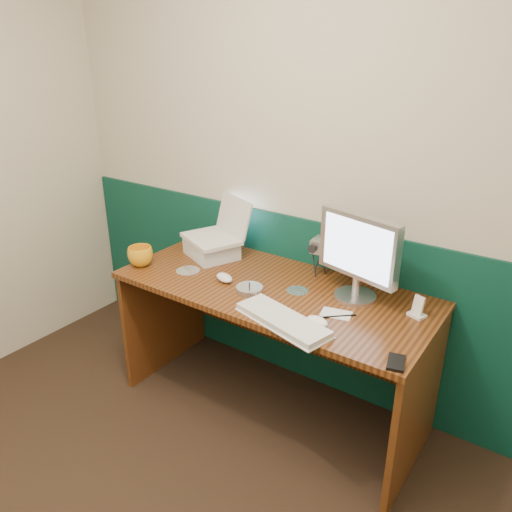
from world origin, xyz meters
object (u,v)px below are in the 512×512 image
Objects in this scene: desk at (272,350)px; monitor at (359,257)px; camcorder at (319,256)px; mug at (140,256)px; laptop at (210,218)px; keyboard at (283,321)px.

monitor is at bearing 17.89° from desk.
camcorder is (0.12, 0.26, 0.48)m from desk.
camcorder reaches higher than desk.
camcorder is at bearing 27.66° from mug.
camcorder is at bearing 65.61° from desk.
monitor is 2.00× the size of camcorder.
mug is (-0.24, -0.32, -0.17)m from laptop.
mug is 0.97m from camcorder.
camcorder is at bearing 168.13° from monitor.
keyboard is at bearing -50.41° from desk.
desk is 0.53m from keyboard.
laptop is 0.70× the size of keyboard.
desk is 3.77× the size of monitor.
desk is at bearing 14.43° from mug.
mug reaches higher than desk.
laptop is at bearing 53.21° from mug.
mug is at bearing -170.47° from keyboard.
monitor is at bearing 82.72° from keyboard.
camcorder is (-0.27, 0.13, -0.11)m from monitor.
camcorder is (-0.11, 0.53, 0.09)m from keyboard.
laptop is 0.43m from mug.
mug is (-1.13, -0.32, -0.16)m from monitor.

